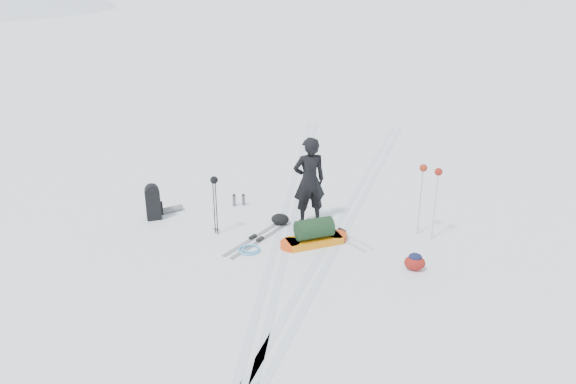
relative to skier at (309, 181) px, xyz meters
name	(u,v)px	position (x,y,z in m)	size (l,w,h in m)	color
ground	(285,232)	(-0.44, -0.57, -0.98)	(200.00, 200.00, 0.00)	white
ski_tracks	(318,217)	(0.18, 0.31, -0.98)	(3.38, 17.97, 0.01)	silver
skier	(309,181)	(0.00, 0.00, 0.00)	(0.72, 0.47, 1.96)	black
pulk_sled	(314,235)	(0.26, -1.01, -0.77)	(1.46, 1.09, 0.56)	orange
expedition_rucksack	(155,202)	(-3.40, -0.38, -0.60)	(0.68, 0.83, 0.82)	black
ski_poles_black	(214,187)	(-1.84, -0.91, 0.08)	(0.18, 0.16, 1.30)	black
ski_poles_silver	(430,178)	(2.50, -0.24, 0.32)	(0.44, 0.34, 1.56)	#B1B3B8
touring_skis_grey	(256,239)	(-0.94, -1.04, -0.97)	(1.02, 1.84, 0.07)	gray
touring_skis_white	(338,233)	(0.70, -0.45, -0.97)	(1.59, 1.59, 0.07)	#B9BBC0
rope_coil	(250,249)	(-0.97, -1.53, -0.95)	(0.59, 0.59, 0.05)	#57A3D3
small_daypack	(415,262)	(2.25, -1.71, -0.82)	(0.49, 0.45, 0.34)	maroon
thermos_pair	(239,200)	(-1.77, 0.64, -0.84)	(0.30, 0.19, 0.30)	#56575D
stuff_sack	(280,219)	(-0.60, -0.21, -0.86)	(0.43, 0.34, 0.25)	black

